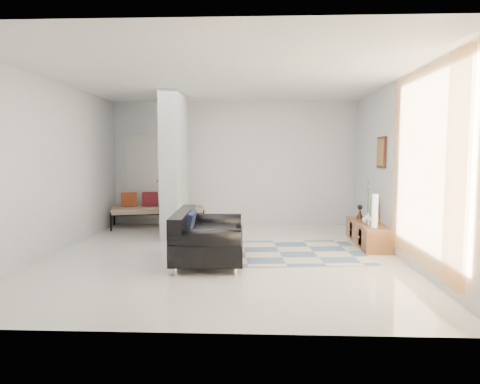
{
  "coord_description": "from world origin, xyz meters",
  "views": [
    {
      "loc": [
        0.54,
        -6.75,
        1.65
      ],
      "look_at": [
        0.24,
        0.6,
        0.97
      ],
      "focal_mm": 32.0,
      "sensor_mm": 36.0,
      "label": 1
    }
  ],
  "objects": [
    {
      "name": "floor",
      "position": [
        0.0,
        0.0,
        0.0
      ],
      "size": [
        6.0,
        6.0,
        0.0
      ],
      "primitive_type": "plane",
      "color": "beige",
      "rests_on": "ground"
    },
    {
      "name": "ceiling",
      "position": [
        0.0,
        0.0,
        2.8
      ],
      "size": [
        6.0,
        6.0,
        0.0
      ],
      "primitive_type": "plane",
      "rotation": [
        3.14,
        0.0,
        0.0
      ],
      "color": "white",
      "rests_on": "wall_back"
    },
    {
      "name": "wall_back",
      "position": [
        0.0,
        3.0,
        1.4
      ],
      "size": [
        6.0,
        0.0,
        6.0
      ],
      "primitive_type": "plane",
      "rotation": [
        1.57,
        0.0,
        0.0
      ],
      "color": "silver",
      "rests_on": "ground"
    },
    {
      "name": "wall_front",
      "position": [
        0.0,
        -3.0,
        1.4
      ],
      "size": [
        6.0,
        0.0,
        6.0
      ],
      "primitive_type": "plane",
      "rotation": [
        -1.57,
        0.0,
        0.0
      ],
      "color": "silver",
      "rests_on": "ground"
    },
    {
      "name": "wall_left",
      "position": [
        -2.75,
        0.0,
        1.4
      ],
      "size": [
        0.0,
        6.0,
        6.0
      ],
      "primitive_type": "plane",
      "rotation": [
        1.57,
        0.0,
        1.57
      ],
      "color": "silver",
      "rests_on": "ground"
    },
    {
      "name": "wall_right",
      "position": [
        2.75,
        0.0,
        1.4
      ],
      "size": [
        0.0,
        6.0,
        6.0
      ],
      "primitive_type": "plane",
      "rotation": [
        1.57,
        0.0,
        -1.57
      ],
      "color": "silver",
      "rests_on": "ground"
    },
    {
      "name": "partition_column",
      "position": [
        -1.1,
        1.6,
        1.4
      ],
      "size": [
        0.35,
        1.2,
        2.8
      ],
      "primitive_type": "cube",
      "color": "#B6BCBD",
      "rests_on": "floor"
    },
    {
      "name": "hallway_door",
      "position": [
        -2.1,
        2.96,
        1.02
      ],
      "size": [
        0.85,
        0.06,
        2.04
      ],
      "primitive_type": "cube",
      "color": "silver",
      "rests_on": "floor"
    },
    {
      "name": "curtain",
      "position": [
        2.67,
        -1.15,
        1.45
      ],
      "size": [
        0.0,
        2.55,
        2.55
      ],
      "primitive_type": "plane",
      "rotation": [
        1.57,
        0.0,
        1.57
      ],
      "color": "#FFA543",
      "rests_on": "wall_right"
    },
    {
      "name": "wall_art",
      "position": [
        2.72,
        0.9,
        1.65
      ],
      "size": [
        0.04,
        0.45,
        0.55
      ],
      "primitive_type": "cube",
      "color": "#3D1B10",
      "rests_on": "wall_right"
    },
    {
      "name": "media_console",
      "position": [
        2.52,
        0.9,
        0.21
      ],
      "size": [
        0.45,
        1.61,
        0.8
      ],
      "color": "brown",
      "rests_on": "floor"
    },
    {
      "name": "loveseat",
      "position": [
        -0.26,
        -0.36,
        0.35
      ],
      "size": [
        1.07,
        1.76,
        0.76
      ],
      "rotation": [
        0.0,
        0.0,
        0.04
      ],
      "color": "silver",
      "rests_on": "floor"
    },
    {
      "name": "daybed",
      "position": [
        -1.71,
        2.61,
        0.41
      ],
      "size": [
        2.13,
        1.3,
        0.77
      ],
      "rotation": [
        0.0,
        0.0,
        0.24
      ],
      "color": "black",
      "rests_on": "floor"
    },
    {
      "name": "area_rug",
      "position": [
        0.9,
        0.2,
        0.01
      ],
      "size": [
        2.89,
        2.05,
        0.01
      ],
      "primitive_type": "cube",
      "rotation": [
        0.0,
        0.0,
        0.08
      ],
      "color": "beige",
      "rests_on": "floor"
    },
    {
      "name": "cylinder_lamp",
      "position": [
        2.5,
        0.41,
        0.68
      ],
      "size": [
        0.1,
        0.1,
        0.55
      ],
      "primitive_type": "cylinder",
      "color": "silver",
      "rests_on": "media_console"
    },
    {
      "name": "bronze_figurine",
      "position": [
        2.47,
        1.32,
        0.53
      ],
      "size": [
        0.14,
        0.14,
        0.26
      ],
      "primitive_type": null,
      "rotation": [
        0.0,
        0.0,
        0.07
      ],
      "color": "black",
      "rests_on": "media_console"
    },
    {
      "name": "vase",
      "position": [
        2.47,
        0.74,
        0.5
      ],
      "size": [
        0.22,
        0.22,
        0.2
      ],
      "primitive_type": "imported",
      "rotation": [
        0.0,
        0.0,
        0.12
      ],
      "color": "white",
      "rests_on": "media_console"
    }
  ]
}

